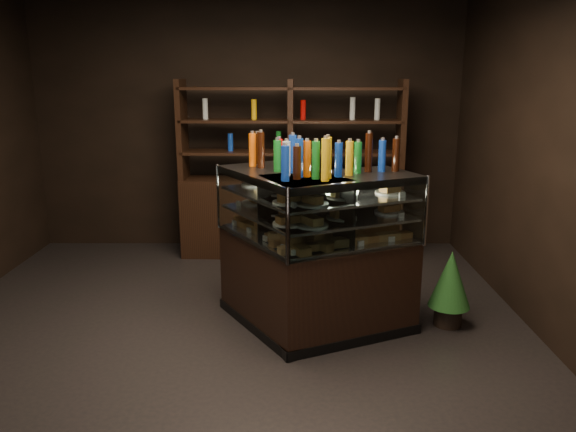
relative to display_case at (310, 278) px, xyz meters
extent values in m
plane|color=black|center=(-0.67, -0.09, -0.44)|extent=(5.00, 5.00, 0.00)
cube|color=black|center=(-0.67, 2.41, 1.06)|extent=(5.00, 0.02, 3.00)
cube|color=black|center=(-0.67, -2.59, 1.06)|extent=(5.00, 0.02, 3.00)
cube|color=black|center=(1.83, -0.09, 1.06)|extent=(0.02, 5.00, 3.00)
cube|color=black|center=(0.23, -0.07, -0.06)|extent=(1.30, 1.01, 0.76)
cube|color=black|center=(0.23, -0.07, -0.40)|extent=(1.34, 1.04, 0.08)
cube|color=black|center=(0.23, -0.07, 0.83)|extent=(1.30, 1.01, 0.06)
cube|color=silver|center=(0.23, -0.07, 0.33)|extent=(1.24, 0.94, 0.02)
cube|color=silver|center=(0.23, -0.07, 0.51)|extent=(1.24, 0.94, 0.02)
cube|color=silver|center=(0.23, -0.07, 0.67)|extent=(1.24, 0.94, 0.02)
cube|color=white|center=(0.36, -0.35, 0.59)|extent=(1.07, 0.48, 0.54)
cylinder|color=silver|center=(0.88, -0.10, 0.59)|extent=(0.03, 0.03, 0.56)
cylinder|color=silver|center=(-0.18, -0.57, 0.59)|extent=(0.03, 0.03, 0.56)
cube|color=black|center=(-0.23, 0.07, -0.06)|extent=(1.10, 1.30, 0.76)
cube|color=black|center=(-0.23, 0.07, -0.40)|extent=(1.13, 1.34, 0.08)
cube|color=black|center=(-0.23, 0.07, 0.83)|extent=(1.10, 1.30, 0.06)
cube|color=silver|center=(-0.23, 0.07, 0.33)|extent=(1.04, 1.23, 0.02)
cube|color=silver|center=(-0.23, 0.07, 0.51)|extent=(1.04, 1.23, 0.02)
cube|color=silver|center=(-0.23, 0.07, 0.67)|extent=(1.04, 1.23, 0.02)
cube|color=white|center=(-0.49, -0.08, 0.59)|extent=(0.61, 1.00, 0.54)
cylinder|color=silver|center=(-0.18, -0.57, 0.59)|extent=(0.03, 0.03, 0.56)
cylinder|color=silver|center=(-0.78, 0.42, 0.59)|extent=(0.03, 0.03, 0.56)
cube|color=#C08145|center=(-0.20, -0.30, 0.37)|extent=(0.20, 0.16, 0.06)
cube|color=#C08145|center=(-0.07, -0.24, 0.37)|extent=(0.20, 0.16, 0.06)
cube|color=#C08145|center=(0.05, -0.18, 0.37)|extent=(0.20, 0.16, 0.06)
cube|color=#C08145|center=(0.18, -0.13, 0.37)|extent=(0.20, 0.16, 0.06)
cube|color=#C08145|center=(0.31, -0.07, 0.37)|extent=(0.20, 0.16, 0.06)
cube|color=#C08145|center=(0.44, -0.01, 0.37)|extent=(0.20, 0.16, 0.06)
cube|color=#C08145|center=(0.56, 0.04, 0.37)|extent=(0.20, 0.16, 0.06)
cube|color=#C08145|center=(0.69, 0.10, 0.37)|extent=(0.20, 0.16, 0.06)
cylinder|color=white|center=(-0.17, -0.25, 0.52)|extent=(0.24, 0.24, 0.01)
cube|color=#C08145|center=(-0.17, -0.25, 0.56)|extent=(0.19, 0.15, 0.05)
cylinder|color=white|center=(0.23, -0.07, 0.52)|extent=(0.24, 0.24, 0.01)
cube|color=#C08145|center=(0.23, -0.07, 0.56)|extent=(0.19, 0.15, 0.05)
cylinder|color=white|center=(0.64, 0.11, 0.52)|extent=(0.24, 0.24, 0.01)
cube|color=#C08145|center=(0.64, 0.11, 0.56)|extent=(0.19, 0.15, 0.05)
cylinder|color=white|center=(-0.17, -0.25, 0.69)|extent=(0.24, 0.24, 0.02)
cube|color=#C08145|center=(-0.17, -0.25, 0.72)|extent=(0.19, 0.15, 0.05)
cylinder|color=white|center=(0.23, -0.07, 0.69)|extent=(0.24, 0.24, 0.02)
cube|color=#C08145|center=(0.23, -0.07, 0.72)|extent=(0.19, 0.15, 0.05)
cylinder|color=white|center=(0.64, 0.11, 0.69)|extent=(0.24, 0.24, 0.02)
cube|color=#C08145|center=(0.64, 0.11, 0.72)|extent=(0.19, 0.15, 0.05)
cube|color=#C08145|center=(-0.51, 0.48, 0.37)|extent=(0.17, 0.20, 0.06)
cube|color=#C08145|center=(-0.44, 0.36, 0.37)|extent=(0.17, 0.20, 0.06)
cube|color=#C08145|center=(-0.36, 0.24, 0.37)|extent=(0.17, 0.20, 0.06)
cube|color=#C08145|center=(-0.29, 0.12, 0.37)|extent=(0.17, 0.20, 0.06)
cube|color=#C08145|center=(-0.22, 0.00, 0.37)|extent=(0.17, 0.20, 0.06)
cube|color=#C08145|center=(-0.15, -0.12, 0.37)|extent=(0.17, 0.20, 0.06)
cube|color=#C08145|center=(-0.08, -0.24, 0.37)|extent=(0.17, 0.20, 0.06)
cube|color=#C08145|center=(0.00, -0.36, 0.37)|extent=(0.17, 0.20, 0.06)
cylinder|color=white|center=(-0.46, 0.45, 0.52)|extent=(0.24, 0.24, 0.01)
cube|color=#C08145|center=(-0.46, 0.45, 0.56)|extent=(0.16, 0.19, 0.05)
cylinder|color=white|center=(-0.23, 0.07, 0.52)|extent=(0.24, 0.24, 0.01)
cube|color=#C08145|center=(-0.23, 0.07, 0.56)|extent=(0.16, 0.19, 0.05)
cylinder|color=white|center=(0.00, -0.30, 0.52)|extent=(0.24, 0.24, 0.01)
cube|color=#C08145|center=(0.00, -0.30, 0.56)|extent=(0.16, 0.19, 0.05)
cylinder|color=white|center=(-0.46, 0.45, 0.69)|extent=(0.24, 0.24, 0.02)
cube|color=#C08145|center=(-0.46, 0.45, 0.72)|extent=(0.16, 0.19, 0.05)
cylinder|color=white|center=(-0.23, 0.07, 0.69)|extent=(0.24, 0.24, 0.02)
cube|color=#C08145|center=(-0.23, 0.07, 0.72)|extent=(0.16, 0.19, 0.05)
cylinder|color=white|center=(0.00, -0.30, 0.69)|extent=(0.24, 0.24, 0.02)
cube|color=#C08145|center=(0.00, -0.30, 0.72)|extent=(0.16, 0.19, 0.05)
cylinder|color=silver|center=(-0.21, -0.27, 1.00)|extent=(0.06, 0.06, 0.28)
cylinder|color=silver|center=(-0.21, -0.27, 1.15)|extent=(0.03, 0.03, 0.02)
cylinder|color=black|center=(-0.11, -0.23, 1.00)|extent=(0.06, 0.06, 0.28)
cylinder|color=silver|center=(-0.11, -0.23, 1.15)|extent=(0.03, 0.03, 0.02)
cylinder|color=yellow|center=(-0.02, -0.18, 1.00)|extent=(0.06, 0.06, 0.28)
cylinder|color=silver|center=(-0.02, -0.18, 1.15)|extent=(0.03, 0.03, 0.02)
cylinder|color=#147223|center=(0.08, -0.14, 1.00)|extent=(0.06, 0.06, 0.28)
cylinder|color=silver|center=(0.08, -0.14, 1.15)|extent=(0.03, 0.03, 0.02)
cylinder|color=#D8590A|center=(0.18, -0.09, 1.00)|extent=(0.06, 0.06, 0.28)
cylinder|color=silver|center=(0.18, -0.09, 1.15)|extent=(0.03, 0.03, 0.02)
cylinder|color=#0F38B2|center=(0.28, -0.05, 1.00)|extent=(0.06, 0.06, 0.28)
cylinder|color=silver|center=(0.28, -0.05, 1.15)|extent=(0.03, 0.03, 0.02)
cylinder|color=#B20C0A|center=(0.38, 0.00, 1.00)|extent=(0.06, 0.06, 0.28)
cylinder|color=silver|center=(0.38, 0.00, 1.15)|extent=(0.03, 0.03, 0.02)
cylinder|color=silver|center=(0.48, 0.04, 1.00)|extent=(0.06, 0.06, 0.28)
cylinder|color=silver|center=(0.48, 0.04, 1.15)|extent=(0.03, 0.03, 0.02)
cylinder|color=black|center=(0.58, 0.08, 1.00)|extent=(0.06, 0.06, 0.28)
cylinder|color=silver|center=(0.58, 0.08, 1.15)|extent=(0.03, 0.03, 0.02)
cylinder|color=yellow|center=(0.68, 0.13, 1.00)|extent=(0.06, 0.06, 0.28)
cylinder|color=silver|center=(0.68, 0.13, 1.15)|extent=(0.03, 0.03, 0.02)
cylinder|color=silver|center=(-0.48, 0.49, 1.00)|extent=(0.06, 0.06, 0.28)
cylinder|color=silver|center=(-0.48, 0.49, 1.15)|extent=(0.03, 0.03, 0.02)
cylinder|color=black|center=(-0.43, 0.40, 1.00)|extent=(0.06, 0.06, 0.28)
cylinder|color=silver|center=(-0.43, 0.40, 1.15)|extent=(0.03, 0.03, 0.02)
cylinder|color=yellow|center=(-0.37, 0.31, 1.00)|extent=(0.06, 0.06, 0.28)
cylinder|color=silver|center=(-0.37, 0.31, 1.15)|extent=(0.03, 0.03, 0.02)
cylinder|color=#147223|center=(-0.32, 0.21, 1.00)|extent=(0.06, 0.06, 0.28)
cylinder|color=silver|center=(-0.32, 0.21, 1.15)|extent=(0.03, 0.03, 0.02)
cylinder|color=#D8590A|center=(-0.26, 0.12, 1.00)|extent=(0.06, 0.06, 0.28)
cylinder|color=silver|center=(-0.26, 0.12, 1.15)|extent=(0.03, 0.03, 0.02)
cylinder|color=#0F38B2|center=(-0.20, 0.03, 1.00)|extent=(0.06, 0.06, 0.28)
cylinder|color=silver|center=(-0.20, 0.03, 1.15)|extent=(0.03, 0.03, 0.02)
cylinder|color=#B20C0A|center=(-0.15, -0.06, 1.00)|extent=(0.06, 0.06, 0.28)
cylinder|color=silver|center=(-0.15, -0.06, 1.15)|extent=(0.03, 0.03, 0.02)
cylinder|color=silver|center=(-0.09, -0.16, 1.00)|extent=(0.06, 0.06, 0.28)
cylinder|color=silver|center=(-0.09, -0.16, 1.15)|extent=(0.03, 0.03, 0.02)
cylinder|color=black|center=(-0.04, -0.25, 1.00)|extent=(0.06, 0.06, 0.28)
cylinder|color=silver|center=(-0.04, -0.25, 1.15)|extent=(0.03, 0.03, 0.02)
cylinder|color=yellow|center=(0.02, -0.34, 1.00)|extent=(0.06, 0.06, 0.28)
cylinder|color=silver|center=(0.02, -0.34, 1.15)|extent=(0.03, 0.03, 0.02)
cylinder|color=black|center=(1.16, 0.06, -0.36)|extent=(0.23, 0.23, 0.17)
cone|color=#1C622A|center=(1.16, 0.06, -0.03)|extent=(0.34, 0.34, 0.48)
cone|color=#1C622A|center=(1.16, 0.06, 0.13)|extent=(0.27, 0.27, 0.33)
cube|color=black|center=(-0.16, 1.96, 0.01)|extent=(2.50, 0.50, 0.90)
cube|color=black|center=(-1.37, 2.00, 1.01)|extent=(0.07, 0.38, 1.10)
cube|color=black|center=(-0.16, 1.96, 1.01)|extent=(0.07, 0.38, 1.10)
cube|color=black|center=(1.06, 1.92, 1.01)|extent=(0.07, 0.38, 1.10)
cube|color=black|center=(-0.16, 1.96, 0.76)|extent=(2.45, 0.45, 0.03)
cube|color=black|center=(-0.16, 1.96, 1.11)|extent=(2.45, 0.45, 0.03)
cube|color=black|center=(-0.16, 1.96, 1.46)|extent=(2.45, 0.45, 0.03)
cylinder|color=silver|center=(-1.10, 1.99, 0.88)|extent=(0.06, 0.06, 0.22)
cylinder|color=black|center=(-0.83, 1.98, 0.88)|extent=(0.06, 0.06, 0.22)
cylinder|color=yellow|center=(-0.56, 1.97, 0.88)|extent=(0.06, 0.06, 0.22)
cylinder|color=#147223|center=(-0.29, 1.97, 0.88)|extent=(0.06, 0.06, 0.22)
cylinder|color=#D8590A|center=(-0.02, 1.96, 0.88)|extent=(0.06, 0.06, 0.22)
cylinder|color=#0F38B2|center=(0.25, 1.95, 0.88)|extent=(0.06, 0.06, 0.22)
cylinder|color=#B20C0A|center=(0.52, 1.94, 0.88)|extent=(0.06, 0.06, 0.22)
cylinder|color=silver|center=(0.79, 1.93, 0.88)|extent=(0.06, 0.06, 0.22)
camera|label=1|loc=(-0.17, -4.30, 1.60)|focal=35.00mm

